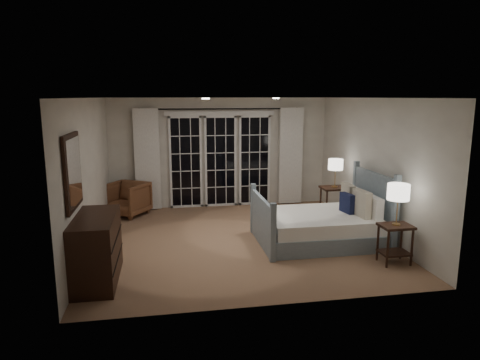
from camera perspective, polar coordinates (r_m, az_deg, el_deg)
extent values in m
plane|color=#93674F|center=(7.75, -0.13, -7.93)|extent=(5.00, 5.00, 0.00)
plane|color=white|center=(7.32, -0.14, 10.90)|extent=(5.00, 5.00, 0.00)
cube|color=silver|center=(7.43, -19.49, 0.57)|extent=(0.02, 5.00, 2.50)
cube|color=silver|center=(8.24, 17.27, 1.68)|extent=(0.02, 5.00, 2.50)
cube|color=silver|center=(9.88, -2.64, 3.66)|extent=(5.00, 0.02, 2.50)
cube|color=silver|center=(5.04, 4.77, -3.57)|extent=(5.00, 0.02, 2.50)
cube|color=black|center=(9.81, -7.25, 2.35)|extent=(0.66, 0.02, 2.02)
cube|color=black|center=(9.88, -2.61, 2.49)|extent=(0.66, 0.02, 2.02)
cube|color=black|center=(10.01, 1.94, 2.61)|extent=(0.66, 0.02, 2.02)
cube|color=white|center=(9.76, -2.65, 8.87)|extent=(2.50, 0.04, 0.10)
cylinder|color=black|center=(9.70, -2.62, 9.45)|extent=(3.50, 0.03, 0.03)
cube|color=white|center=(9.70, -12.26, 2.69)|extent=(0.55, 0.10, 2.25)
cube|color=white|center=(10.12, 6.77, 3.20)|extent=(0.55, 0.10, 2.25)
cylinder|color=white|center=(8.08, 4.81, 10.81)|extent=(0.12, 0.12, 0.01)
cylinder|color=white|center=(6.85, -4.59, 10.77)|extent=(0.12, 0.12, 0.01)
cube|color=gray|center=(7.71, 10.36, -7.12)|extent=(1.91, 1.49, 0.28)
cube|color=white|center=(7.63, 10.43, -5.29)|extent=(1.85, 1.43, 0.23)
cube|color=gray|center=(7.98, 17.33, -3.33)|extent=(0.06, 1.49, 1.21)
cube|color=gray|center=(7.34, 2.95, -5.59)|extent=(0.06, 1.49, 0.84)
cube|color=white|center=(7.60, 17.13, -3.37)|extent=(0.14, 0.60, 0.36)
cube|color=white|center=(8.15, 15.10, -2.29)|extent=(0.14, 0.60, 0.36)
cube|color=beige|center=(7.55, 15.93, -3.03)|extent=(0.16, 0.46, 0.45)
cube|color=beige|center=(8.04, 14.20, -2.09)|extent=(0.16, 0.46, 0.45)
cube|color=#151A3A|center=(7.75, 14.07, -3.00)|extent=(0.15, 0.35, 0.34)
cube|color=#321B10|center=(6.93, 20.08, -5.80)|extent=(0.47, 0.38, 0.04)
cube|color=#321B10|center=(7.06, 19.85, -9.09)|extent=(0.43, 0.34, 0.03)
cylinder|color=#321B10|center=(6.80, 19.09, -8.71)|extent=(0.04, 0.04, 0.58)
cylinder|color=#321B10|center=(7.00, 21.95, -8.35)|extent=(0.04, 0.04, 0.58)
cylinder|color=#321B10|center=(7.05, 17.90, -7.93)|extent=(0.04, 0.04, 0.58)
cylinder|color=#321B10|center=(7.24, 20.69, -7.62)|extent=(0.04, 0.04, 0.58)
cube|color=#321B10|center=(8.97, 12.50, -1.05)|extent=(0.54, 0.43, 0.04)
cube|color=#321B10|center=(9.08, 12.37, -4.04)|extent=(0.50, 0.39, 0.03)
cylinder|color=#321B10|center=(8.81, 11.47, -3.53)|extent=(0.04, 0.04, 0.67)
cylinder|color=#321B10|center=(8.98, 14.17, -3.37)|extent=(0.04, 0.04, 0.67)
cylinder|color=#321B10|center=(9.12, 10.68, -3.00)|extent=(0.04, 0.04, 0.67)
cylinder|color=#321B10|center=(9.29, 13.30, -2.85)|extent=(0.04, 0.04, 0.67)
cylinder|color=tan|center=(6.92, 20.10, -5.56)|extent=(0.12, 0.12, 0.02)
cylinder|color=tan|center=(6.87, 20.20, -3.99)|extent=(0.02, 0.02, 0.37)
cylinder|color=white|center=(6.80, 20.38, -1.50)|extent=(0.33, 0.33, 0.24)
cylinder|color=tan|center=(8.96, 12.51, -0.86)|extent=(0.12, 0.12, 0.02)
cylinder|color=tan|center=(8.93, 12.56, 0.27)|extent=(0.02, 0.02, 0.34)
cylinder|color=white|center=(8.88, 12.63, 2.04)|extent=(0.30, 0.30, 0.22)
imported|color=brown|center=(9.49, -14.86, -2.46)|extent=(1.08, 1.09, 0.72)
cube|color=#321B10|center=(6.28, -18.56, -8.69)|extent=(0.54, 1.30, 0.92)
cube|color=black|center=(6.30, -15.94, -10.01)|extent=(0.01, 1.28, 0.01)
cube|color=black|center=(6.19, -16.09, -7.38)|extent=(0.01, 1.28, 0.01)
cube|color=#321B10|center=(6.05, -21.43, 1.06)|extent=(0.04, 0.85, 1.00)
cube|color=white|center=(6.05, -21.20, 1.07)|extent=(0.01, 0.73, 0.88)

